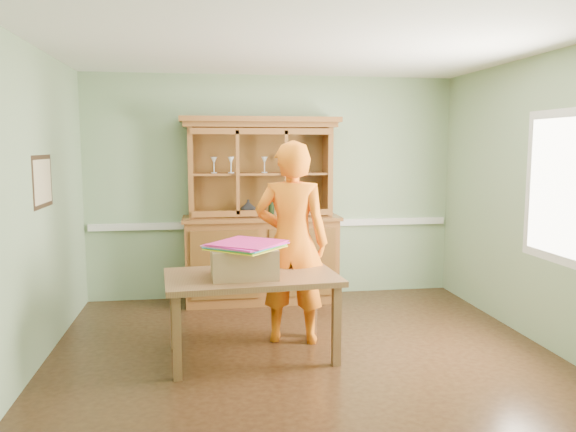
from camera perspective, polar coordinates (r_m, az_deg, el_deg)
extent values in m
plane|color=#462A16|center=(5.25, 1.36, -13.60)|extent=(4.50, 4.50, 0.00)
plane|color=white|center=(4.98, 1.46, 16.89)|extent=(4.50, 4.50, 0.00)
plane|color=gray|center=(6.90, -1.49, 2.93)|extent=(4.50, 0.00, 4.50)
plane|color=gray|center=(5.05, -24.60, 0.73)|extent=(0.00, 4.00, 4.00)
plane|color=gray|center=(5.76, 24.02, 1.47)|extent=(0.00, 4.00, 4.00)
plane|color=gray|center=(3.00, 8.08, -2.67)|extent=(4.50, 0.00, 4.50)
cube|color=silver|center=(6.93, -1.45, -0.80)|extent=(4.41, 0.05, 0.08)
cube|color=#312013|center=(5.32, -23.63, 3.23)|extent=(0.03, 0.60, 0.46)
cube|color=beige|center=(5.32, -23.56, 3.23)|extent=(0.01, 0.52, 0.38)
cube|color=silver|center=(5.49, 25.60, 2.71)|extent=(0.03, 0.96, 1.36)
cube|color=white|center=(5.49, 25.55, 2.71)|extent=(0.01, 0.80, 1.20)
cube|color=brown|center=(6.73, -2.70, -4.53)|extent=(1.78, 0.55, 0.99)
cube|color=brown|center=(6.64, -2.72, -0.19)|extent=(1.84, 0.60, 0.04)
cube|color=brown|center=(6.85, -2.97, 4.58)|extent=(1.69, 0.04, 1.04)
cube|color=brown|center=(6.65, -9.83, 4.40)|extent=(0.06, 0.38, 1.04)
cube|color=brown|center=(6.81, 4.01, 4.55)|extent=(0.06, 0.38, 1.04)
cube|color=brown|center=(6.68, -2.86, 9.23)|extent=(1.78, 0.44, 0.06)
cube|color=brown|center=(6.66, -2.84, 9.75)|extent=(1.86, 0.48, 0.06)
cube|color=brown|center=(6.68, -2.83, 4.30)|extent=(1.57, 0.33, 0.02)
imported|color=#B2B2B7|center=(6.70, -4.07, 0.86)|extent=(0.18, 0.18, 0.19)
imported|color=yellow|center=(6.69, -6.60, 0.23)|extent=(0.21, 0.21, 0.05)
cylinder|color=black|center=(6.47, -1.70, 1.21)|extent=(0.07, 0.07, 0.32)
cube|color=brown|center=(4.94, -3.73, -6.23)|extent=(1.55, 1.01, 0.05)
cube|color=brown|center=(4.63, -11.22, -12.06)|extent=(0.07, 0.07, 0.69)
cube|color=brown|center=(5.32, -11.51, -9.49)|extent=(0.07, 0.07, 0.69)
cube|color=brown|center=(4.85, 4.93, -11.05)|extent=(0.07, 0.07, 0.69)
cube|color=brown|center=(5.52, 2.54, -8.76)|extent=(0.07, 0.07, 0.69)
cube|color=#9B6E4F|center=(4.82, -4.51, -4.70)|extent=(0.56, 0.46, 0.26)
cube|color=yellow|center=(4.77, -4.19, -3.21)|extent=(0.73, 0.73, 0.01)
cube|color=green|center=(4.77, -4.19, -3.11)|extent=(0.73, 0.73, 0.01)
cube|color=#2A8EC9|center=(4.77, -4.19, -3.00)|extent=(0.73, 0.73, 0.01)
cube|color=pink|center=(4.77, -4.19, -2.89)|extent=(0.73, 0.73, 0.01)
cube|color=#EA23BB|center=(4.76, -4.19, -2.79)|extent=(0.73, 0.73, 0.01)
cube|color=#D62078|center=(4.76, -4.19, -2.68)|extent=(0.73, 0.73, 0.01)
imported|color=orange|center=(5.28, 0.39, -2.72)|extent=(0.79, 0.62, 1.91)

